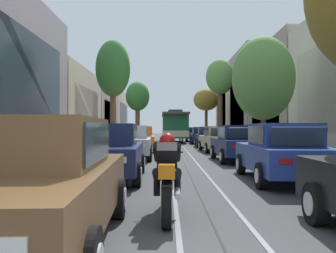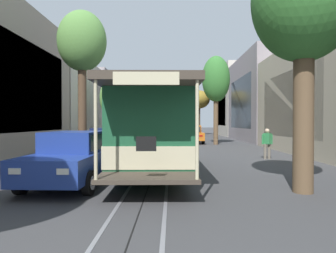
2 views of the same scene
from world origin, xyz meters
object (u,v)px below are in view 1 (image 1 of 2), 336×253
object	(u,v)px
parked_car_navy_mid_right	(237,143)
pedestrian_on_left_pavement	(116,135)
parked_car_blue_second_right	(281,152)
parked_car_navy_sixth_right	(200,135)
parked_car_blue_far_right	(194,134)
parked_car_navy_fifth_right	(207,137)
parked_car_orange_fourth_left	(139,139)
motorcycle_with_rider	(166,177)
street_tree_kerb_left_second	(112,70)
cable_car_trolley	(173,126)
street_tree_kerb_left_mid	(137,97)
street_tree_kerb_right_second	(262,78)
parked_car_brown_near_left	(34,182)
parked_car_navy_second_left	(108,151)
parked_car_beige_fourth_right	(217,139)
parked_car_silver_mid_left	(130,142)
street_tree_kerb_right_fourth	(205,100)
street_tree_kerb_right_mid	(219,79)

from	to	relation	value
parked_car_navy_mid_right	pedestrian_on_left_pavement	distance (m)	18.94
parked_car_blue_second_right	parked_car_navy_sixth_right	bearing A→B (deg)	90.04
parked_car_blue_far_right	parked_car_navy_fifth_right	bearing A→B (deg)	-89.09
parked_car_orange_fourth_left	parked_car_blue_second_right	size ratio (longest dim) A/B	1.00
parked_car_navy_fifth_right	parked_car_blue_far_right	world-z (taller)	same
motorcycle_with_rider	street_tree_kerb_left_second	bearing A→B (deg)	102.08
parked_car_navy_sixth_right	street_tree_kerb_left_second	size ratio (longest dim) A/B	0.59
street_tree_kerb_left_second	cable_car_trolley	xyz separation A→B (m)	(4.37, 12.79, -3.71)
parked_car_navy_sixth_right	street_tree_kerb_left_mid	size ratio (longest dim) A/B	0.64
parked_car_navy_sixth_right	parked_car_navy_fifth_right	bearing A→B (deg)	-89.78
parked_car_blue_far_right	pedestrian_on_left_pavement	size ratio (longest dim) A/B	2.85
parked_car_orange_fourth_left	parked_car_navy_sixth_right	bearing A→B (deg)	66.37
parked_car_blue_far_right	pedestrian_on_left_pavement	distance (m)	9.70
street_tree_kerb_left_second	street_tree_kerb_right_second	world-z (taller)	street_tree_kerb_left_second
parked_car_brown_near_left	street_tree_kerb_right_second	bearing A→B (deg)	64.87
street_tree_kerb_right_second	motorcycle_with_rider	xyz separation A→B (m)	(-5.30, -13.24, -3.58)
parked_car_navy_mid_right	motorcycle_with_rider	xyz separation A→B (m)	(-3.09, -9.36, -0.15)
parked_car_blue_far_right	parked_car_brown_near_left	bearing A→B (deg)	-97.70
parked_car_navy_second_left	street_tree_kerb_right_second	distance (m)	11.98
parked_car_orange_fourth_left	parked_car_beige_fourth_right	distance (m)	4.83
parked_car_silver_mid_left	parked_car_blue_second_right	size ratio (longest dim) A/B	1.00
parked_car_blue_far_right	parked_car_beige_fourth_right	bearing A→B (deg)	-89.63
parked_car_silver_mid_left	pedestrian_on_left_pavement	xyz separation A→B (m)	(-3.10, 16.11, 0.07)
parked_car_brown_near_left	parked_car_blue_far_right	size ratio (longest dim) A/B	1.01
parked_car_blue_second_right	pedestrian_on_left_pavement	distance (m)	24.17
street_tree_kerb_left_second	parked_car_brown_near_left	bearing A→B (deg)	-83.64
parked_car_navy_fifth_right	street_tree_kerb_right_fourth	distance (m)	18.82
parked_car_navy_second_left	parked_car_silver_mid_left	distance (m)	6.34
parked_car_navy_fifth_right	parked_car_silver_mid_left	bearing A→B (deg)	-114.91
parked_car_silver_mid_left	parked_car_navy_sixth_right	distance (m)	16.94
street_tree_kerb_right_second	street_tree_kerb_right_fourth	size ratio (longest dim) A/B	0.98
parked_car_blue_second_right	parked_car_navy_fifth_right	bearing A→B (deg)	89.97
parked_car_navy_second_left	parked_car_brown_near_left	bearing A→B (deg)	-89.14
parked_car_blue_far_right	parked_car_navy_mid_right	bearing A→B (deg)	-89.71
parked_car_navy_mid_right	street_tree_kerb_right_mid	world-z (taller)	street_tree_kerb_right_mid
parked_car_silver_mid_left	parked_car_navy_sixth_right	xyz separation A→B (m)	(4.85, 16.23, 0.00)
parked_car_brown_near_left	parked_car_blue_second_right	distance (m)	7.06
parked_car_blue_second_right	street_tree_kerb_right_mid	world-z (taller)	street_tree_kerb_right_mid
parked_car_navy_sixth_right	parked_car_beige_fourth_right	bearing A→B (deg)	-90.25
parked_car_orange_fourth_left	parked_car_beige_fourth_right	size ratio (longest dim) A/B	1.00
parked_car_navy_sixth_right	street_tree_kerb_right_second	xyz separation A→B (m)	(2.16, -13.46, 3.43)
street_tree_kerb_right_second	parked_car_navy_mid_right	bearing A→B (deg)	-119.66
parked_car_blue_far_right	parked_car_silver_mid_left	bearing A→B (deg)	-102.10
cable_car_trolley	street_tree_kerb_right_second	bearing A→B (deg)	-74.59
parked_car_brown_near_left	parked_car_navy_fifth_right	bearing A→B (deg)	78.02
parked_car_orange_fourth_left	street_tree_kerb_right_second	size ratio (longest dim) A/B	0.67
street_tree_kerb_left_second	parked_car_beige_fourth_right	bearing A→B (deg)	-15.21
street_tree_kerb_left_mid	street_tree_kerb_right_second	distance (m)	21.98
parked_car_navy_second_left	street_tree_kerb_right_mid	xyz separation A→B (m)	(6.50, 21.61, 5.24)
parked_car_navy_fifth_right	street_tree_kerb_left_second	bearing A→B (deg)	-151.21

